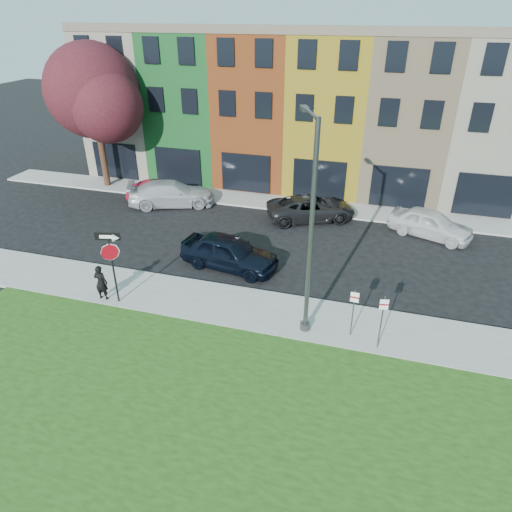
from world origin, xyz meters
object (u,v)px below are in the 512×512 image
(sedan_near, at_px, (229,252))
(street_lamp, at_px, (310,232))
(man, at_px, (101,282))
(stop_sign, at_px, (110,254))

(sedan_near, distance_m, street_lamp, 6.86)
(man, relative_size, street_lamp, 0.20)
(stop_sign, distance_m, man, 1.71)
(sedan_near, height_order, street_lamp, street_lamp)
(stop_sign, distance_m, sedan_near, 5.91)
(sedan_near, bearing_deg, stop_sign, 149.81)
(street_lamp, bearing_deg, sedan_near, 116.61)
(man, xyz_separation_m, street_lamp, (8.86, 0.52, 3.36))
(sedan_near, xyz_separation_m, street_lamp, (4.50, -3.84, 3.47))
(man, bearing_deg, sedan_near, -138.23)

